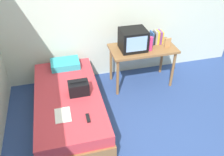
% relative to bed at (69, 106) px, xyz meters
% --- Properties ---
extents(ground_plane, '(8.00, 8.00, 0.00)m').
position_rel_bed_xyz_m(ground_plane, '(0.95, -0.87, -0.24)').
color(ground_plane, '#2D4784').
extents(wall_back, '(5.20, 0.10, 2.60)m').
position_rel_bed_xyz_m(wall_back, '(0.95, 1.13, 1.06)').
color(wall_back, silver).
rests_on(wall_back, ground).
extents(bed, '(1.00, 2.00, 0.48)m').
position_rel_bed_xyz_m(bed, '(0.00, 0.00, 0.00)').
color(bed, olive).
rests_on(bed, ground).
extents(desk, '(1.16, 0.60, 0.76)m').
position_rel_bed_xyz_m(desk, '(1.41, 0.62, 0.42)').
color(desk, olive).
rests_on(desk, ground).
extents(tv, '(0.44, 0.39, 0.36)m').
position_rel_bed_xyz_m(tv, '(1.22, 0.61, 0.70)').
color(tv, black).
rests_on(tv, desk).
extents(water_bottle, '(0.07, 0.07, 0.25)m').
position_rel_bed_xyz_m(water_bottle, '(1.50, 0.50, 0.64)').
color(water_bottle, '#E53372').
rests_on(water_bottle, desk).
extents(book_row, '(0.21, 0.16, 0.24)m').
position_rel_bed_xyz_m(book_row, '(1.70, 0.73, 0.63)').
color(book_row, '#2D5699').
rests_on(book_row, desk).
extents(picture_frame, '(0.11, 0.02, 0.17)m').
position_rel_bed_xyz_m(picture_frame, '(1.83, 0.54, 0.60)').
color(picture_frame, '#B27F4C').
rests_on(picture_frame, desk).
extents(pillow, '(0.49, 0.34, 0.11)m').
position_rel_bed_xyz_m(pillow, '(0.04, 0.77, 0.30)').
color(pillow, '#33A8B7').
rests_on(pillow, bed).
extents(handbag, '(0.30, 0.20, 0.22)m').
position_rel_bed_xyz_m(handbag, '(0.17, -0.03, 0.34)').
color(handbag, black).
rests_on(handbag, bed).
extents(magazine, '(0.21, 0.29, 0.01)m').
position_rel_bed_xyz_m(magazine, '(-0.10, -0.44, 0.25)').
color(magazine, white).
rests_on(magazine, bed).
extents(remote_dark, '(0.04, 0.16, 0.02)m').
position_rel_bed_xyz_m(remote_dark, '(0.21, -0.59, 0.25)').
color(remote_dark, black).
rests_on(remote_dark, bed).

